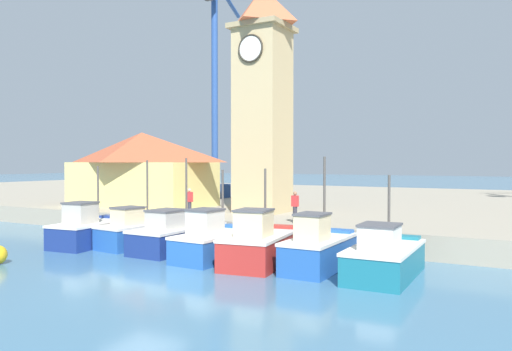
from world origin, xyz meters
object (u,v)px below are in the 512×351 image
Objects in this scene: fishing_boat_left_inner at (177,235)px; fishing_boat_mid_right at (319,249)px; fishing_boat_right_inner at (385,258)px; dock_worker_along_quay at (295,207)px; fishing_boat_center at (260,245)px; fishing_boat_mid_left at (215,242)px; fishing_boat_left_outer at (139,232)px; fishing_boat_far_left at (90,230)px; dock_worker_near_tower at (190,202)px; port_crane_near at (215,107)px; clock_tower at (263,94)px; warehouse_left at (142,168)px.

fishing_boat_left_inner is 7.56m from fishing_boat_mid_right.
fishing_boat_right_inner is 2.92× the size of dock_worker_along_quay.
fishing_boat_center is 1.01× the size of fishing_boat_right_inner.
fishing_boat_mid_left is 5.49m from dock_worker_along_quay.
fishing_boat_left_inner is at bearing -135.36° from dock_worker_along_quay.
fishing_boat_mid_right is (9.96, -0.64, 0.07)m from fishing_boat_left_outer.
fishing_boat_far_left is 0.96× the size of fishing_boat_right_inner.
fishing_boat_mid_left is 7.17m from dock_worker_near_tower.
fishing_boat_left_outer is 0.87× the size of fishing_boat_left_inner.
fishing_boat_center is 0.24× the size of port_crane_near.
clock_tower is at bearing 60.72° from dock_worker_near_tower.
fishing_boat_mid_right is (4.73, 0.31, 0.03)m from fishing_boat_mid_left.
fishing_boat_right_inner is at bearing -20.64° from dock_worker_near_tower.
clock_tower is 1.50× the size of warehouse_left.
fishing_boat_far_left is 0.87× the size of fishing_boat_left_inner.
fishing_boat_left_inner is 4.74m from dock_worker_near_tower.
fishing_boat_mid_left is at bearing -10.21° from fishing_boat_left_outer.
fishing_boat_far_left is 1.01× the size of fishing_boat_mid_right.
port_crane_near is at bearing 136.94° from clock_tower.
fishing_boat_mid_right is 0.29× the size of clock_tower.
fishing_boat_left_outer is 2.43m from fishing_boat_left_inner.
fishing_boat_far_left is 0.44× the size of warehouse_left.
fishing_boat_center reaches higher than dock_worker_along_quay.
fishing_boat_left_outer is at bearing -107.29° from clock_tower.
fishing_boat_left_outer is 0.22× the size of port_crane_near.
clock_tower reaches higher than fishing_boat_mid_right.
fishing_boat_center is at bearing -173.10° from fishing_boat_mid_right.
fishing_boat_left_inner is at bearing 12.82° from fishing_boat_far_left.
port_crane_near reaches higher than fishing_boat_left_outer.
fishing_boat_far_left is at bearing -179.12° from fishing_boat_mid_left.
fishing_boat_left_inner is 3.20× the size of dock_worker_near_tower.
warehouse_left is (-17.24, 8.90, 3.02)m from fishing_boat_mid_right.
fishing_boat_mid_right is 0.43× the size of warehouse_left.
fishing_boat_mid_left is 2.71× the size of dock_worker_near_tower.
dock_worker_along_quay is at bearing 98.77° from fishing_boat_center.
fishing_boat_mid_left is (5.23, -0.94, 0.04)m from fishing_boat_left_outer.
fishing_boat_mid_right is at bearing -25.29° from dock_worker_near_tower.
warehouse_left is (-19.84, 8.95, 3.09)m from fishing_boat_right_inner.
warehouse_left is at bearing 148.04° from fishing_boat_center.
dock_worker_near_tower is at bearing 154.71° from fishing_boat_mid_right.
fishing_boat_mid_left is 4.74m from fishing_boat_mid_right.
fishing_boat_mid_right is 19.63m from warehouse_left.
fishing_boat_far_left is 12.25m from fishing_boat_mid_right.
dock_worker_near_tower is at bearing -119.28° from clock_tower.
clock_tower is (0.15, 8.28, 7.75)m from fishing_boat_left_inner.
fishing_boat_left_inner reaches higher than dock_worker_near_tower.
fishing_boat_left_outer is 11.63m from clock_tower.
fishing_boat_mid_left is at bearing -73.98° from clock_tower.
fishing_boat_right_inner is at bearing -24.27° from warehouse_left.
dock_worker_near_tower is (-5.06, 4.93, 1.21)m from fishing_boat_mid_left.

